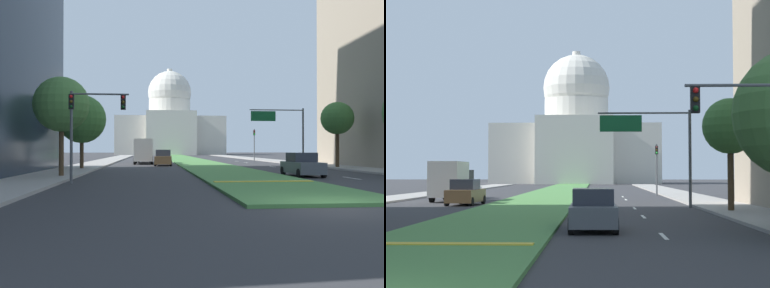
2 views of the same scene
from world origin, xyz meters
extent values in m
plane|color=#333335|center=(0.00, 63.11, 0.00)|extent=(277.66, 277.66, 0.00)
cube|color=#4C8442|center=(0.00, 56.79, 0.07)|extent=(6.13, 113.59, 0.14)
cube|color=gold|center=(0.00, 9.01, 0.16)|extent=(5.51, 0.50, 0.04)
cube|color=silver|center=(7.10, 13.01, 0.00)|extent=(0.16, 2.40, 0.01)
cube|color=silver|center=(7.10, 22.98, 0.00)|extent=(0.16, 2.40, 0.01)
cube|color=silver|center=(7.10, 30.76, 0.00)|extent=(0.16, 2.40, 0.01)
cube|color=silver|center=(7.10, 43.46, 0.00)|extent=(0.16, 2.40, 0.01)
cube|color=silver|center=(7.10, 50.11, 0.00)|extent=(0.16, 2.40, 0.01)
cube|color=#9E9991|center=(-13.13, 50.48, 0.07)|extent=(4.00, 113.59, 0.15)
cube|color=#9E9991|center=(13.13, 50.48, 0.07)|extent=(4.00, 113.59, 0.15)
cube|color=beige|center=(0.00, 126.21, 6.28)|extent=(35.50, 20.21, 12.56)
cube|color=beige|center=(0.00, 114.10, 6.91)|extent=(15.62, 4.00, 13.82)
cylinder|color=beige|center=(0.00, 126.21, 15.53)|extent=(14.07, 14.07, 5.93)
sphere|color=beige|center=(0.00, 126.21, 21.06)|extent=(14.70, 14.70, 14.70)
cylinder|color=beige|center=(0.00, 126.21, 27.67)|extent=(1.80, 1.80, 3.00)
cylinder|color=#515456|center=(9.03, 9.63, 5.05)|extent=(3.20, 0.10, 0.10)
cube|color=black|center=(7.75, 9.63, 4.60)|extent=(0.28, 0.24, 0.84)
sphere|color=red|center=(7.75, 9.49, 4.88)|extent=(0.18, 0.18, 0.18)
sphere|color=#4C380F|center=(7.75, 9.49, 4.60)|extent=(0.18, 0.18, 0.18)
sphere|color=#0F4219|center=(7.75, 9.49, 4.32)|extent=(0.18, 0.18, 0.18)
cylinder|color=#515456|center=(10.63, 52.68, 2.60)|extent=(0.16, 0.16, 5.20)
cube|color=black|center=(10.63, 52.68, 4.60)|extent=(0.28, 0.24, 0.84)
sphere|color=#510F0F|center=(10.63, 52.54, 4.88)|extent=(0.18, 0.18, 0.18)
sphere|color=#4C380F|center=(10.63, 52.54, 4.60)|extent=(0.18, 0.18, 0.18)
sphere|color=#1ED838|center=(10.63, 52.54, 4.32)|extent=(0.18, 0.18, 0.18)
cylinder|color=#515456|center=(10.83, 31.48, 3.25)|extent=(0.20, 0.20, 6.50)
cylinder|color=#515456|center=(7.77, 31.48, 6.30)|extent=(6.13, 0.12, 0.12)
cube|color=#146033|center=(6.24, 31.43, 5.60)|extent=(2.80, 0.08, 1.10)
cylinder|color=#4C3823|center=(12.40, 26.30, 2.07)|extent=(0.36, 0.36, 4.14)
sphere|color=#3D7033|center=(12.40, 26.30, 5.03)|extent=(3.25, 3.25, 3.25)
cube|color=#4C5156|center=(4.52, 15.09, 0.62)|extent=(1.88, 4.21, 0.80)
cube|color=#282D38|center=(4.51, 15.26, 1.35)|extent=(1.64, 2.03, 0.66)
cylinder|color=black|center=(5.37, 13.46, 0.32)|extent=(0.23, 0.64, 0.64)
cylinder|color=black|center=(3.70, 13.44, 0.32)|extent=(0.23, 0.64, 0.64)
cylinder|color=black|center=(5.34, 16.74, 0.32)|extent=(0.23, 0.64, 0.64)
cylinder|color=black|center=(3.66, 16.73, 0.32)|extent=(0.23, 0.64, 0.64)
cube|color=brown|center=(-4.77, 34.42, 0.67)|extent=(2.13, 4.44, 0.90)
cube|color=#282D38|center=(-4.78, 34.24, 1.48)|extent=(1.78, 2.17, 0.73)
cylinder|color=black|center=(-5.55, 36.18, 0.32)|extent=(0.25, 0.65, 0.64)
cylinder|color=black|center=(-3.81, 36.09, 0.32)|extent=(0.25, 0.65, 0.64)
cylinder|color=black|center=(-5.73, 32.74, 0.32)|extent=(0.25, 0.65, 0.64)
cylinder|color=black|center=(-4.00, 32.65, 0.32)|extent=(0.25, 0.65, 0.64)
cube|color=#BCBCC1|center=(-7.12, 46.34, 0.62)|extent=(2.03, 4.31, 0.81)
cube|color=#282D38|center=(-7.11, 46.17, 1.36)|extent=(1.71, 2.10, 0.66)
cylinder|color=black|center=(-8.04, 47.96, 0.32)|extent=(0.25, 0.65, 0.64)
cylinder|color=black|center=(-6.36, 48.04, 0.32)|extent=(0.25, 0.65, 0.64)
cylinder|color=black|center=(-7.88, 44.64, 0.32)|extent=(0.25, 0.65, 0.64)
cylinder|color=black|center=(-6.21, 44.72, 0.32)|extent=(0.25, 0.65, 0.64)
cube|color=black|center=(-7.15, 42.36, 1.45)|extent=(2.30, 2.00, 2.20)
cube|color=beige|center=(-7.15, 39.16, 1.80)|extent=(2.30, 4.40, 2.80)
cylinder|color=black|center=(-8.20, 42.36, 0.45)|extent=(0.30, 0.90, 0.90)
cylinder|color=black|center=(-6.10, 42.36, 0.45)|extent=(0.30, 0.90, 0.90)
cylinder|color=black|center=(-8.20, 38.06, 0.45)|extent=(0.30, 0.90, 0.90)
cylinder|color=black|center=(-6.10, 38.06, 0.45)|extent=(0.30, 0.90, 0.90)
camera|label=1|loc=(-6.15, -13.03, 1.95)|focal=38.30mm
camera|label=2|loc=(4.70, -9.73, 2.32)|focal=57.84mm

